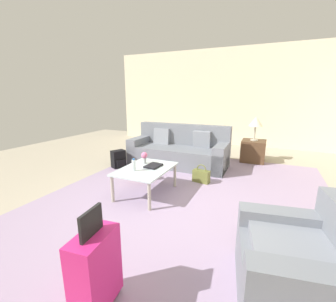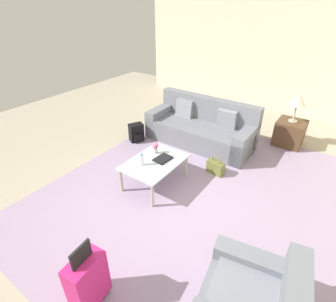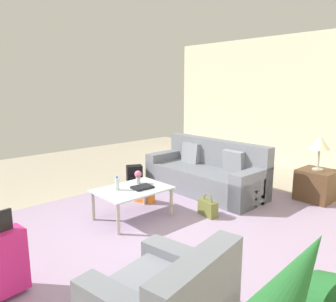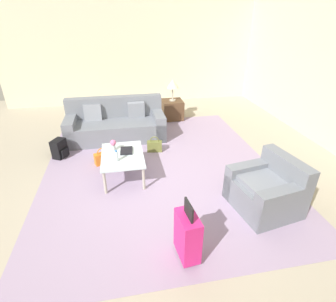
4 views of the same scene
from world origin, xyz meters
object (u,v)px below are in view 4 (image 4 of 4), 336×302
(backpack_black, at_px, (60,149))
(water_bottle, at_px, (116,156))
(armchair, at_px, (268,191))
(table_lamp, at_px, (173,84))
(handbag_olive, at_px, (155,146))
(flower_vase, at_px, (113,144))
(coffee_table, at_px, (123,157))
(suitcase_magenta, at_px, (188,235))
(coffee_table_book, at_px, (126,151))
(side_table, at_px, (172,110))
(couch, at_px, (116,125))
(handbag_orange, at_px, (103,158))

(backpack_black, bearing_deg, water_bottle, 44.89)
(armchair, distance_m, table_lamp, 4.20)
(handbag_olive, distance_m, backpack_black, 2.00)
(flower_vase, bearing_deg, coffee_table, 34.29)
(suitcase_magenta, bearing_deg, handbag_olive, 179.87)
(armchair, distance_m, coffee_table_book, 2.52)
(handbag_olive, bearing_deg, table_lamp, 157.53)
(table_lamp, bearing_deg, suitcase_magenta, -9.46)
(coffee_table, bearing_deg, table_lamp, 151.82)
(armchair, xyz_separation_m, water_bottle, (-1.09, -2.27, 0.26))
(armchair, xyz_separation_m, handbag_olive, (-2.17, -1.46, -0.16))
(water_bottle, distance_m, handbag_olive, 1.41)
(flower_vase, distance_m, handbag_olive, 1.17)
(armchair, distance_m, flower_vase, 2.78)
(side_table, bearing_deg, water_bottle, -28.07)
(couch, relative_size, backpack_black, 5.71)
(coffee_table, relative_size, flower_vase, 5.17)
(handbag_orange, bearing_deg, side_table, 139.84)
(suitcase_magenta, xyz_separation_m, handbag_olive, (-2.88, 0.01, -0.23))
(water_bottle, xyz_separation_m, side_table, (-3.00, 1.60, -0.29))
(backpack_black, bearing_deg, table_lamp, 122.89)
(coffee_table_book, distance_m, table_lamp, 3.08)
(suitcase_magenta, bearing_deg, side_table, 170.54)
(side_table, bearing_deg, backpack_black, -57.11)
(handbag_orange, bearing_deg, couch, 166.46)
(flower_vase, relative_size, handbag_orange, 0.57)
(water_bottle, relative_size, handbag_olive, 0.57)
(handbag_orange, bearing_deg, coffee_table, 36.39)
(couch, distance_m, flower_vase, 1.60)
(handbag_olive, relative_size, backpack_black, 0.89)
(backpack_black, bearing_deg, couch, 124.08)
(armchair, distance_m, coffee_table, 2.52)
(coffee_table, distance_m, suitcase_magenta, 2.12)
(handbag_orange, bearing_deg, coffee_table_book, 48.55)
(flower_vase, bearing_deg, backpack_black, -124.20)
(side_table, bearing_deg, armchair, 9.25)
(armchair, xyz_separation_m, flower_vase, (-1.51, -2.32, 0.29))
(couch, bearing_deg, water_bottle, -0.00)
(coffee_table_book, bearing_deg, couch, -169.58)
(suitcase_magenta, xyz_separation_m, backpack_black, (-3.00, -1.99, -0.16))
(flower_vase, xyz_separation_m, side_table, (-2.58, 1.65, -0.31))
(coffee_table, relative_size, suitcase_magenta, 1.25)
(couch, distance_m, coffee_table, 1.81)
(handbag_orange, bearing_deg, water_bottle, 22.06)
(side_table, relative_size, handbag_olive, 1.58)
(coffee_table_book, distance_m, backpack_black, 1.65)
(flower_vase, bearing_deg, handbag_orange, -142.26)
(armchair, xyz_separation_m, side_table, (-4.09, -0.67, -0.03))
(water_bottle, height_order, flower_vase, flower_vase)
(flower_vase, height_order, handbag_olive, flower_vase)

